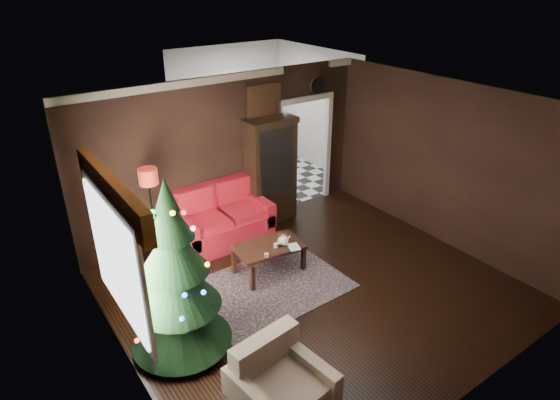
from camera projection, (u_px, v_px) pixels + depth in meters
floor at (315, 290)px, 7.11m from camera, size 5.50×5.50×0.00m
ceiling at (322, 107)px, 5.88m from camera, size 5.50×5.50×0.00m
wall_back at (228, 155)px, 8.33m from camera, size 5.50×0.00×5.50m
wall_front at (479, 301)px, 4.66m from camera, size 5.50×0.00×5.50m
wall_left at (119, 274)px, 5.07m from camera, size 0.00×5.50×5.50m
wall_right at (445, 164)px, 7.92m from camera, size 0.00×5.50×5.50m
doorway at (304, 154)px, 9.36m from camera, size 1.10×0.10×2.10m
left_window at (116, 260)px, 5.21m from camera, size 0.05×1.60×1.40m
valance at (111, 191)px, 4.90m from camera, size 0.12×2.10×0.35m
kitchen_floor at (263, 178)px, 10.92m from camera, size 3.00×3.00×0.00m
kitchen_window at (228, 93)px, 11.24m from camera, size 0.70×0.06×0.70m
rug at (270, 286)px, 7.18m from camera, size 2.27×1.68×0.01m
loveseat at (223, 216)px, 8.19m from camera, size 1.70×0.90×1.00m
curio_cabinet at (270, 173)px, 8.75m from camera, size 0.90×0.45×1.90m
floor_lamp at (154, 224)px, 7.25m from camera, size 0.31×0.31×1.81m
christmas_tree at (175, 278)px, 5.61m from camera, size 1.47×1.47×2.41m
armchair at (282, 387)px, 4.88m from camera, size 0.97×0.97×0.89m
coffee_table at (269, 258)px, 7.45m from camera, size 1.10×0.74×0.47m
teapot at (283, 241)px, 7.30m from camera, size 0.22×0.22×0.18m
cup_a at (276, 245)px, 7.29m from camera, size 0.07×0.07×0.06m
cup_b at (267, 255)px, 7.04m from camera, size 0.08×0.08×0.06m
book at (289, 242)px, 7.22m from camera, size 0.16×0.07×0.23m
wall_clock at (317, 85)px, 8.87m from camera, size 0.32×0.32×0.06m
painting at (264, 101)px, 8.31m from camera, size 0.62×0.05×0.52m
kitchen_counter at (236, 145)px, 11.61m from camera, size 1.80×0.60×0.90m
kitchen_table at (259, 170)px, 10.38m from camera, size 0.70×0.70×0.75m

